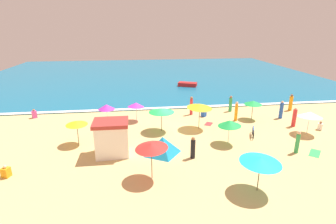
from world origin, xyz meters
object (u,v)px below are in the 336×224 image
at_px(beachgoer_0, 34,114).
at_px(beachgoer_1, 230,104).
at_px(lifeguard_cabana, 112,138).
at_px(beachgoer_11, 298,142).
at_px(beach_tent, 163,146).
at_px(beach_umbrella_0, 230,123).
at_px(beachgoer_7, 281,110).
at_px(small_boat_0, 188,84).
at_px(beachgoer_8, 294,117).
at_px(beachgoer_6, 191,106).
at_px(beachgoer_12, 320,126).
at_px(beach_umbrella_6, 77,123).
at_px(beach_umbrella_4, 253,103).
at_px(beach_umbrella_2, 136,105).
at_px(beach_umbrella_3, 161,111).
at_px(beach_umbrella_9, 200,106).
at_px(beach_umbrella_7, 106,107).
at_px(beachgoer_5, 193,148).
at_px(beach_umbrella_8, 151,146).
at_px(beach_umbrella_5, 261,160).
at_px(beachgoer_4, 6,172).
at_px(beach_umbrella_1, 310,114).
at_px(beachgoer_10, 236,111).
at_px(parked_bicycle, 253,132).
at_px(beachgoer_2, 291,103).

xyz_separation_m(beachgoer_0, beachgoer_1, (20.33, -0.47, 0.43)).
bearing_deg(lifeguard_cabana, beachgoer_0, 132.82).
distance_m(beachgoer_0, beachgoer_11, 24.12).
bearing_deg(beach_tent, beach_umbrella_0, 12.15).
relative_size(beachgoer_7, small_boat_0, 0.59).
bearing_deg(beachgoer_8, beachgoer_6, 152.45).
bearing_deg(beachgoer_11, beachgoer_12, 39.50).
height_order(beach_umbrella_6, beachgoer_8, beach_umbrella_6).
relative_size(beach_umbrella_4, beachgoer_0, 2.30).
bearing_deg(beachgoer_6, beachgoer_1, 7.03).
distance_m(beach_umbrella_2, beachgoer_6, 5.85).
bearing_deg(lifeguard_cabana, beachgoer_11, -6.35).
bearing_deg(beach_umbrella_3, beachgoer_1, 29.98).
bearing_deg(beach_umbrella_4, beach_umbrella_9, -163.23).
xyz_separation_m(beach_umbrella_7, small_boat_0, (10.65, 14.65, -1.31)).
xyz_separation_m(lifeguard_cabana, beachgoer_11, (13.33, -1.48, -0.45)).
bearing_deg(beach_umbrella_7, beachgoer_5, -49.39).
distance_m(beach_umbrella_8, beachgoer_6, 12.59).
relative_size(beach_umbrella_2, small_boat_0, 0.74).
distance_m(beach_umbrella_7, beachgoer_11, 16.26).
relative_size(beach_umbrella_5, beachgoer_4, 3.86).
relative_size(beach_umbrella_8, beachgoer_4, 3.31).
relative_size(beach_umbrella_8, beach_umbrella_9, 0.84).
bearing_deg(beachgoer_0, beachgoer_8, -12.70).
bearing_deg(beach_umbrella_8, beachgoer_5, 36.07).
bearing_deg(beach_umbrella_6, beach_umbrella_1, -1.12).
relative_size(beach_umbrella_6, beachgoer_10, 1.02).
bearing_deg(beach_umbrella_7, beach_umbrella_3, -25.69).
xyz_separation_m(beach_umbrella_8, beach_tent, (0.99, 3.05, -1.48)).
xyz_separation_m(lifeguard_cabana, beachgoer_6, (7.53, 8.02, -0.35)).
xyz_separation_m(beach_umbrella_0, beach_umbrella_1, (7.42, 1.03, 0.04)).
distance_m(beach_umbrella_5, beachgoer_1, 14.59).
relative_size(beachgoer_1, small_boat_0, 0.57).
bearing_deg(beach_umbrella_5, beach_umbrella_3, 114.96).
height_order(parked_bicycle, beachgoer_10, beachgoer_10).
distance_m(lifeguard_cabana, small_boat_0, 23.15).
relative_size(beach_umbrella_3, beachgoer_12, 3.97).
relative_size(beach_umbrella_1, beach_umbrella_3, 0.78).
height_order(beach_umbrella_2, beach_tent, beach_umbrella_2).
distance_m(lifeguard_cabana, beach_umbrella_3, 5.66).
bearing_deg(parked_bicycle, beach_umbrella_5, -112.75).
distance_m(lifeguard_cabana, beachgoer_5, 5.81).
relative_size(beach_umbrella_1, parked_bicycle, 1.44).
distance_m(beach_umbrella_0, beach_umbrella_9, 3.80).
bearing_deg(parked_bicycle, beach_umbrella_7, 160.18).
bearing_deg(beachgoer_11, beach_umbrella_0, 153.79).
distance_m(beach_tent, beachgoer_2, 17.26).
distance_m(beach_umbrella_9, beach_tent, 6.15).
distance_m(beach_umbrella_9, beachgoer_12, 10.95).
bearing_deg(beach_umbrella_0, beachgoer_11, -26.21).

